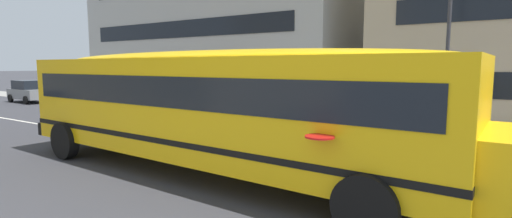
# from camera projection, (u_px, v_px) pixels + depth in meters

# --- Properties ---
(ground_plane) EXTENTS (400.00, 400.00, 0.00)m
(ground_plane) POSITION_uv_depth(u_px,v_px,m) (233.00, 157.00, 11.30)
(ground_plane) COLOR #38383D
(sidewalk_far) EXTENTS (120.00, 3.00, 0.01)m
(sidewalk_far) POSITION_uv_depth(u_px,v_px,m) (333.00, 123.00, 17.76)
(sidewalk_far) COLOR gray
(sidewalk_far) RESTS_ON ground_plane
(lane_centreline) EXTENTS (110.00, 0.16, 0.01)m
(lane_centreline) POSITION_uv_depth(u_px,v_px,m) (233.00, 157.00, 11.30)
(lane_centreline) COLOR silver
(lane_centreline) RESTS_ON ground_plane
(school_bus) EXTENTS (13.96, 3.55, 3.11)m
(school_bus) POSITION_uv_depth(u_px,v_px,m) (217.00, 102.00, 9.23)
(school_bus) COLOR yellow
(school_bus) RESTS_ON ground_plane
(parked_car_maroon_near_corner) EXTENTS (3.96, 2.00, 1.64)m
(parked_car_maroon_near_corner) POSITION_uv_depth(u_px,v_px,m) (160.00, 101.00, 20.06)
(parked_car_maroon_near_corner) COLOR maroon
(parked_car_maroon_near_corner) RESTS_ON ground_plane
(parked_car_grey_under_tree) EXTENTS (3.98, 2.03, 1.64)m
(parked_car_grey_under_tree) POSITION_uv_depth(u_px,v_px,m) (30.00, 91.00, 27.87)
(parked_car_grey_under_tree) COLOR gray
(parked_car_grey_under_tree) RESTS_ON ground_plane
(street_lamp) EXTENTS (0.44, 0.44, 6.80)m
(street_lamp) POSITION_uv_depth(u_px,v_px,m) (449.00, 23.00, 14.05)
(street_lamp) COLOR #38383D
(street_lamp) RESTS_ON ground_plane
(apartment_block_far_left) EXTENTS (20.42, 12.81, 13.30)m
(apartment_block_far_left) POSITION_uv_depth(u_px,v_px,m) (237.00, 16.00, 29.85)
(apartment_block_far_left) COLOR #B7B7B2
(apartment_block_far_left) RESTS_ON ground_plane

